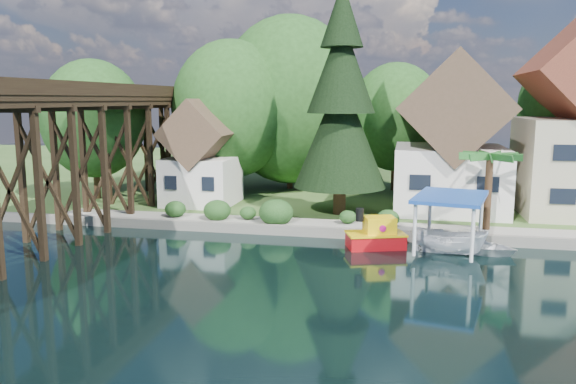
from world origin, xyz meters
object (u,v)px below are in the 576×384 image
Objects in this scene: house_left at (450,145)px; conifer at (341,105)px; boat_white_a at (478,244)px; tugboat at (376,236)px; boat_canopy at (449,229)px; trestle_bridge at (67,149)px; shed at (201,160)px; palm_tree at (490,159)px.

conifer reaches higher than house_left.
conifer is 12.96m from boat_white_a.
tugboat is 3.99m from boat_canopy.
trestle_bridge reaches higher than shed.
house_left is at bearing 65.23° from tugboat.
boat_canopy is at bearing -27.08° from shed.
trestle_bridge reaches higher than boat_canopy.
house_left is at bearing 4.77° from shed.
tugboat reaches higher than boat_white_a.
boat_canopy is (6.77, -7.18, -6.54)m from conifer.
trestle_bridge is at bearing -178.84° from boat_canopy.
trestle_bridge is 25.42m from house_left.
boat_canopy is at bearing -120.88° from palm_tree.
house_left is at bearing 28.99° from boat_white_a.
trestle_bridge is 22.71m from boat_canopy.
trestle_bridge is 10.69m from shed.
boat_white_a is at bearing -37.33° from conifer.
conifer reaches higher than palm_tree.
trestle_bridge reaches higher than palm_tree.
boat_canopy is at bearing -93.56° from house_left.
palm_tree is 0.88× the size of boat_canopy.
house_left is 2.65× the size of boat_white_a.
tugboat is (-4.53, -9.82, -4.43)m from house_left.
boat_white_a is at bearing -23.11° from shed.
conifer is at bearing 133.32° from boat_canopy.
conifer is at bearing 75.79° from boat_white_a.
palm_tree is (1.82, -6.24, -0.31)m from house_left.
boat_white_a is at bearing 2.92° from trestle_bridge.
boat_canopy is (17.35, -8.87, -2.43)m from shed.
trestle_bridge reaches higher than tugboat.
tugboat is at bearing -150.62° from palm_tree.
trestle_bridge is 8.91× the size of palm_tree.
house_left reaches higher than tugboat.
shed is at bearing -175.23° from house_left.
conifer is 10.21m from palm_tree.
palm_tree is at bearing 29.38° from tugboat.
shed is 20.41m from palm_tree.
house_left is at bearing 23.32° from conifer.
palm_tree is 1.36× the size of tugboat.
shed reaches higher than boat_canopy.
boat_white_a is at bearing -84.13° from house_left.
palm_tree is at bearing -73.72° from house_left.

